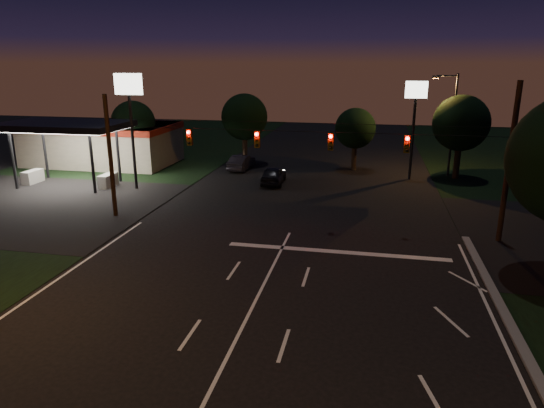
# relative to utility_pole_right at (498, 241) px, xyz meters

# --- Properties ---
(ground) EXTENTS (140.00, 140.00, 0.00)m
(ground) POSITION_rel_utility_pole_right_xyz_m (-12.00, -15.00, 0.00)
(ground) COLOR black
(ground) RESTS_ON ground
(cross_street_left) EXTENTS (20.00, 16.00, 0.02)m
(cross_street_left) POSITION_rel_utility_pole_right_xyz_m (-32.00, 1.00, 0.00)
(cross_street_left) COLOR black
(cross_street_left) RESTS_ON ground
(stop_bar) EXTENTS (12.00, 0.50, 0.01)m
(stop_bar) POSITION_rel_utility_pole_right_xyz_m (-9.00, -3.50, 0.01)
(stop_bar) COLOR silver
(stop_bar) RESTS_ON ground
(utility_pole_right) EXTENTS (0.30, 0.30, 9.00)m
(utility_pole_right) POSITION_rel_utility_pole_right_xyz_m (0.00, 0.00, 0.00)
(utility_pole_right) COLOR black
(utility_pole_right) RESTS_ON ground
(utility_pole_left) EXTENTS (0.28, 0.28, 8.00)m
(utility_pole_left) POSITION_rel_utility_pole_right_xyz_m (-24.00, 0.00, 0.00)
(utility_pole_left) COLOR black
(utility_pole_left) RESTS_ON ground
(signal_span) EXTENTS (24.00, 0.40, 1.56)m
(signal_span) POSITION_rel_utility_pole_right_xyz_m (-12.00, -0.04, 5.50)
(signal_span) COLOR black
(signal_span) RESTS_ON ground
(gas_station) EXTENTS (14.20, 16.10, 5.25)m
(gas_station) POSITION_rel_utility_pole_right_xyz_m (-33.86, 15.39, 2.38)
(gas_station) COLOR gray
(gas_station) RESTS_ON ground
(pole_sign_left_near) EXTENTS (2.20, 0.30, 9.10)m
(pole_sign_left_near) POSITION_rel_utility_pole_right_xyz_m (-26.00, 7.00, 6.98)
(pole_sign_left_near) COLOR black
(pole_sign_left_near) RESTS_ON ground
(pole_sign_right) EXTENTS (1.80, 0.30, 8.40)m
(pole_sign_right) POSITION_rel_utility_pole_right_xyz_m (-4.00, 15.00, 6.24)
(pole_sign_right) COLOR black
(pole_sign_right) RESTS_ON ground
(street_light_right_far) EXTENTS (2.20, 0.35, 9.00)m
(street_light_right_far) POSITION_rel_utility_pole_right_xyz_m (-0.76, 17.00, 5.24)
(street_light_right_far) COLOR black
(street_light_right_far) RESTS_ON ground
(tree_far_a) EXTENTS (4.20, 4.20, 6.42)m
(tree_far_a) POSITION_rel_utility_pole_right_xyz_m (-29.98, 15.12, 4.26)
(tree_far_a) COLOR black
(tree_far_a) RESTS_ON ground
(tree_far_b) EXTENTS (4.60, 4.60, 6.98)m
(tree_far_b) POSITION_rel_utility_pole_right_xyz_m (-19.98, 19.13, 4.61)
(tree_far_b) COLOR black
(tree_far_b) RESTS_ON ground
(tree_far_c) EXTENTS (3.80, 3.80, 5.86)m
(tree_far_c) POSITION_rel_utility_pole_right_xyz_m (-8.98, 18.10, 3.90)
(tree_far_c) COLOR black
(tree_far_c) RESTS_ON ground
(tree_far_d) EXTENTS (4.80, 4.80, 7.30)m
(tree_far_d) POSITION_rel_utility_pole_right_xyz_m (0.02, 16.13, 4.83)
(tree_far_d) COLOR black
(tree_far_d) RESTS_ON ground
(car_oncoming_a) EXTENTS (1.95, 4.47, 1.50)m
(car_oncoming_a) POSITION_rel_utility_pole_right_xyz_m (-15.42, 10.93, 0.75)
(car_oncoming_a) COLOR black
(car_oncoming_a) RESTS_ON ground
(car_oncoming_b) EXTENTS (1.77, 4.42, 1.43)m
(car_oncoming_b) POSITION_rel_utility_pole_right_xyz_m (-19.53, 15.88, 0.71)
(car_oncoming_b) COLOR black
(car_oncoming_b) RESTS_ON ground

